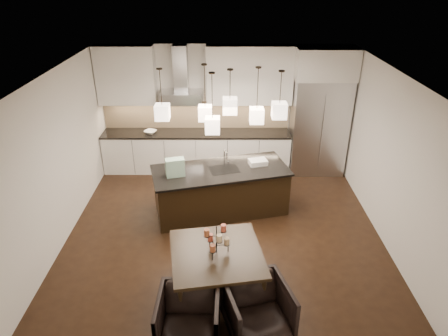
{
  "coord_description": "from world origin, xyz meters",
  "views": [
    {
      "loc": [
        -0.0,
        -5.94,
        4.27
      ],
      "look_at": [
        0.0,
        0.2,
        1.15
      ],
      "focal_mm": 32.0,
      "sensor_mm": 36.0,
      "label": 1
    }
  ],
  "objects_px": {
    "refrigerator": "(318,127)",
    "island_body": "(221,191)",
    "dining_table": "(217,273)",
    "armchair_right": "(258,310)",
    "armchair_left": "(189,319)"
  },
  "relations": [
    {
      "from": "refrigerator",
      "to": "island_body",
      "type": "distance_m",
      "value": 2.85
    },
    {
      "from": "island_body",
      "to": "dining_table",
      "type": "height_order",
      "value": "island_body"
    },
    {
      "from": "island_body",
      "to": "dining_table",
      "type": "xyz_separation_m",
      "value": [
        -0.04,
        -2.22,
        -0.06
      ]
    },
    {
      "from": "refrigerator",
      "to": "dining_table",
      "type": "bearing_deg",
      "value": -119.12
    },
    {
      "from": "refrigerator",
      "to": "dining_table",
      "type": "distance_m",
      "value": 4.58
    },
    {
      "from": "refrigerator",
      "to": "armchair_right",
      "type": "relative_size",
      "value": 2.67
    },
    {
      "from": "dining_table",
      "to": "armchair_left",
      "type": "relative_size",
      "value": 1.58
    },
    {
      "from": "refrigerator",
      "to": "island_body",
      "type": "height_order",
      "value": "refrigerator"
    },
    {
      "from": "island_body",
      "to": "armchair_left",
      "type": "height_order",
      "value": "island_body"
    },
    {
      "from": "refrigerator",
      "to": "armchair_left",
      "type": "bearing_deg",
      "value": -118.07
    },
    {
      "from": "refrigerator",
      "to": "armchair_left",
      "type": "xyz_separation_m",
      "value": [
        -2.54,
        -4.76,
        -0.72
      ]
    },
    {
      "from": "island_body",
      "to": "dining_table",
      "type": "relative_size",
      "value": 1.96
    },
    {
      "from": "dining_table",
      "to": "armchair_right",
      "type": "bearing_deg",
      "value": -60.7
    },
    {
      "from": "armchair_left",
      "to": "refrigerator",
      "type": "bearing_deg",
      "value": 63.22
    },
    {
      "from": "island_body",
      "to": "armchair_left",
      "type": "distance_m",
      "value": 3.05
    }
  ]
}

